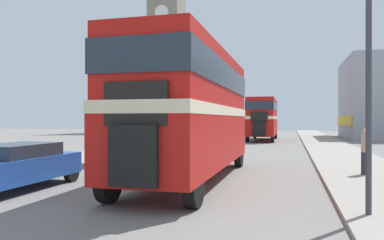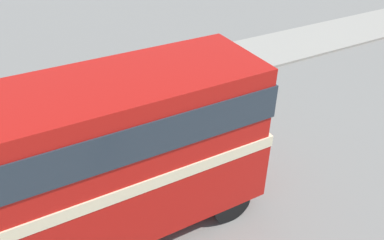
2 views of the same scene
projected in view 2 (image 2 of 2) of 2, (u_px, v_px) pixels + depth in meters
The scene contains 2 objects.
double_decker_bus at pixel (58, 167), 8.10m from camera, with size 2.50×9.96×4.35m.
car_parked_mid at pixel (157, 102), 13.95m from camera, with size 1.83×4.42×1.42m.
Camera 2 is at (7.48, 1.75, 7.95)m, focal length 35.00 mm.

